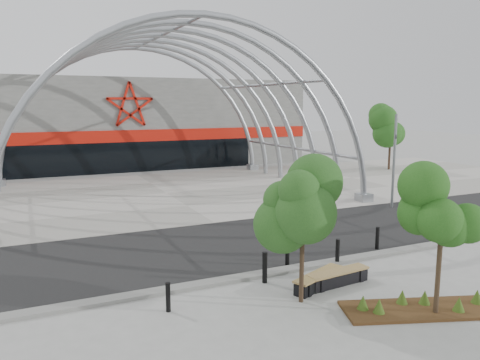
{
  "coord_description": "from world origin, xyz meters",
  "views": [
    {
      "loc": [
        -8.19,
        -13.74,
        5.8
      ],
      "look_at": [
        0.0,
        4.0,
        2.6
      ],
      "focal_mm": 35.0,
      "sensor_mm": 36.0,
      "label": 1
    }
  ],
  "objects_px": {
    "bench_0": "(319,280)",
    "bench_1": "(338,278)",
    "signal_pole": "(394,159)",
    "bollard_2": "(338,252)",
    "street_tree_0": "(303,202)",
    "street_tree_1": "(442,214)"
  },
  "relations": [
    {
      "from": "bench_0",
      "to": "bench_1",
      "type": "xyz_separation_m",
      "value": [
        0.68,
        -0.09,
        0.0
      ]
    },
    {
      "from": "signal_pole",
      "to": "bollard_2",
      "type": "bearing_deg",
      "value": -142.76
    },
    {
      "from": "street_tree_0",
      "to": "bollard_2",
      "type": "distance_m",
      "value": 4.49
    },
    {
      "from": "bench_0",
      "to": "bollard_2",
      "type": "xyz_separation_m",
      "value": [
        1.84,
        1.51,
        0.25
      ]
    },
    {
      "from": "signal_pole",
      "to": "bench_1",
      "type": "relative_size",
      "value": 2.26
    },
    {
      "from": "bench_1",
      "to": "street_tree_1",
      "type": "bearing_deg",
      "value": -69.36
    },
    {
      "from": "bench_0",
      "to": "bench_1",
      "type": "relative_size",
      "value": 0.97
    },
    {
      "from": "street_tree_0",
      "to": "bench_1",
      "type": "xyz_separation_m",
      "value": [
        1.79,
        0.62,
        -2.8
      ]
    },
    {
      "from": "signal_pole",
      "to": "bench_0",
      "type": "height_order",
      "value": "signal_pole"
    },
    {
      "from": "bench_1",
      "to": "bollard_2",
      "type": "bearing_deg",
      "value": 54.35
    },
    {
      "from": "bollard_2",
      "to": "street_tree_0",
      "type": "bearing_deg",
      "value": -142.93
    },
    {
      "from": "street_tree_0",
      "to": "signal_pole",
      "type": "bearing_deg",
      "value": 37.2
    },
    {
      "from": "signal_pole",
      "to": "bench_1",
      "type": "xyz_separation_m",
      "value": [
        -9.66,
        -8.08,
        -2.5
      ]
    },
    {
      "from": "street_tree_1",
      "to": "bench_0",
      "type": "height_order",
      "value": "street_tree_1"
    },
    {
      "from": "street_tree_1",
      "to": "bench_1",
      "type": "distance_m",
      "value": 4.12
    },
    {
      "from": "bench_0",
      "to": "bollard_2",
      "type": "distance_m",
      "value": 2.39
    },
    {
      "from": "signal_pole",
      "to": "street_tree_0",
      "type": "xyz_separation_m",
      "value": [
        -11.45,
        -8.69,
        0.3
      ]
    },
    {
      "from": "signal_pole",
      "to": "street_tree_1",
      "type": "xyz_separation_m",
      "value": [
        -8.55,
        -11.03,
        0.15
      ]
    },
    {
      "from": "bench_0",
      "to": "bench_1",
      "type": "bearing_deg",
      "value": -7.9
    },
    {
      "from": "signal_pole",
      "to": "street_tree_0",
      "type": "height_order",
      "value": "signal_pole"
    },
    {
      "from": "street_tree_0",
      "to": "bench_1",
      "type": "distance_m",
      "value": 3.38
    },
    {
      "from": "street_tree_1",
      "to": "bench_1",
      "type": "xyz_separation_m",
      "value": [
        -1.11,
        2.95,
        -2.65
      ]
    }
  ]
}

